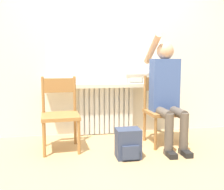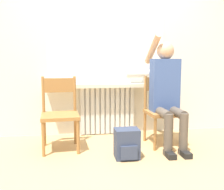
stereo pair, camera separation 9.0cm
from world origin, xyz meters
The scene contains 10 objects.
ground_plane centered at (0.00, 0.00, 0.00)m, with size 12.00×12.00×0.00m, color tan.
wall_with_window centered at (0.00, 1.23, 1.35)m, with size 7.00×0.06×2.70m.
radiator centered at (0.00, 1.15, 0.35)m, with size 0.79×0.08×0.69m.
windowsill centered at (0.00, 1.08, 0.72)m, with size 1.74×0.23×0.05m.
window_glass centered at (0.00, 1.20, 1.33)m, with size 1.67×0.01×1.18m.
chair_left centered at (-0.65, 0.59, 0.44)m, with size 0.46×0.46×0.87m.
chair_right centered at (0.64, 0.59, 0.44)m, with size 0.45×0.45×0.87m.
person centered at (0.65, 0.49, 0.71)m, with size 0.36×0.95×1.40m.
cat centered at (0.46, 1.09, 0.87)m, with size 0.55×0.11×0.23m.
backpack centered at (0.08, 0.16, 0.16)m, with size 0.26×0.24×0.33m.
Camera 2 is at (-0.50, -2.55, 1.05)m, focal length 42.00 mm.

